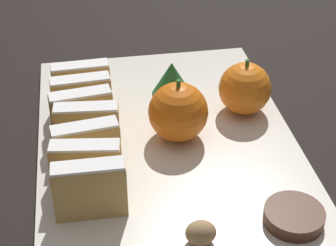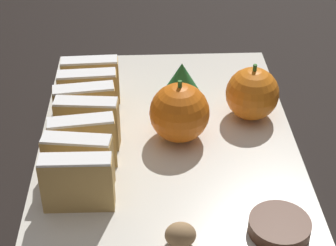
{
  "view_description": "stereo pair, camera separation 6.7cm",
  "coord_description": "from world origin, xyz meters",
  "px_view_note": "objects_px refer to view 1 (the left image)",
  "views": [
    {
      "loc": [
        -0.09,
        -0.54,
        0.43
      ],
      "look_at": [
        0.0,
        0.0,
        0.04
      ],
      "focal_mm": 60.0,
      "sensor_mm": 36.0,
      "label": 1
    },
    {
      "loc": [
        -0.02,
        -0.55,
        0.43
      ],
      "look_at": [
        0.0,
        0.0,
        0.04
      ],
      "focal_mm": 60.0,
      "sensor_mm": 36.0,
      "label": 2
    }
  ],
  "objects_px": {
    "chocolate_cookie": "(294,216)",
    "walnut": "(201,233)",
    "orange_near": "(178,112)",
    "orange_far": "(245,88)"
  },
  "relations": [
    {
      "from": "orange_far",
      "to": "chocolate_cookie",
      "type": "distance_m",
      "value": 0.21
    },
    {
      "from": "walnut",
      "to": "chocolate_cookie",
      "type": "distance_m",
      "value": 0.1
    },
    {
      "from": "walnut",
      "to": "orange_near",
      "type": "bearing_deg",
      "value": 86.96
    },
    {
      "from": "orange_far",
      "to": "walnut",
      "type": "height_order",
      "value": "orange_far"
    },
    {
      "from": "chocolate_cookie",
      "to": "walnut",
      "type": "bearing_deg",
      "value": -173.17
    },
    {
      "from": "chocolate_cookie",
      "to": "orange_near",
      "type": "bearing_deg",
      "value": 118.93
    },
    {
      "from": "orange_near",
      "to": "walnut",
      "type": "bearing_deg",
      "value": -93.04
    },
    {
      "from": "orange_near",
      "to": "orange_far",
      "type": "bearing_deg",
      "value": 24.09
    },
    {
      "from": "orange_near",
      "to": "walnut",
      "type": "xyz_separation_m",
      "value": [
        -0.01,
        -0.18,
        -0.02
      ]
    },
    {
      "from": "orange_far",
      "to": "walnut",
      "type": "relative_size",
      "value": 2.47
    }
  ]
}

